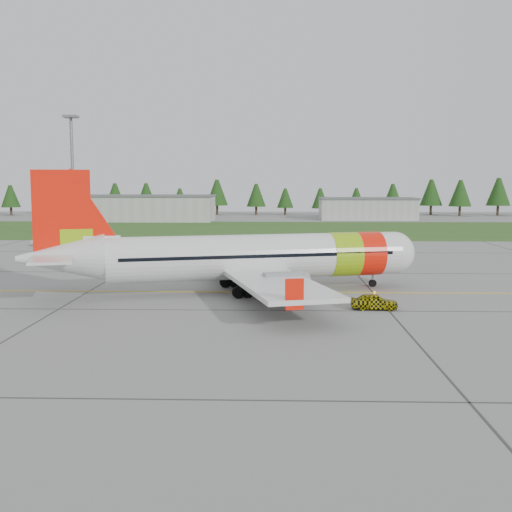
{
  "coord_description": "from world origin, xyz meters",
  "views": [
    {
      "loc": [
        1.45,
        -47.43,
        9.64
      ],
      "look_at": [
        -0.15,
        5.39,
        3.5
      ],
      "focal_mm": 45.0,
      "sensor_mm": 36.0,
      "label": 1
    }
  ],
  "objects": [
    {
      "name": "floodlight_mast",
      "position": [
        -32.0,
        58.0,
        10.0
      ],
      "size": [
        0.5,
        0.5,
        20.0
      ],
      "primitive_type": "cylinder",
      "color": "slate",
      "rests_on": "ground"
    },
    {
      "name": "follow_me_car",
      "position": [
        8.97,
        0.63,
        1.77
      ],
      "size": [
        1.29,
        1.49,
        3.54
      ],
      "primitive_type": "imported",
      "rotation": [
        0.0,
        0.0,
        1.51
      ],
      "color": "#CAC10B",
      "rests_on": "ground"
    },
    {
      "name": "service_van",
      "position": [
        -33.84,
        48.65,
        2.14
      ],
      "size": [
        1.93,
        1.89,
        4.28
      ],
      "primitive_type": "imported",
      "rotation": [
        0.0,
        0.0,
        -0.41
      ],
      "color": "silver",
      "rests_on": "ground"
    },
    {
      "name": "hangar_west",
      "position": [
        -30.0,
        110.0,
        3.0
      ],
      "size": [
        32.0,
        14.0,
        6.0
      ],
      "primitive_type": "cube",
      "color": "#A8A8A3",
      "rests_on": "ground"
    },
    {
      "name": "treeline",
      "position": [
        0.0,
        138.0,
        5.0
      ],
      "size": [
        160.0,
        8.0,
        10.0
      ],
      "primitive_type": null,
      "color": "#1C3F14",
      "rests_on": "ground"
    },
    {
      "name": "ground",
      "position": [
        0.0,
        0.0,
        0.0
      ],
      "size": [
        320.0,
        320.0,
        0.0
      ],
      "primitive_type": "plane",
      "color": "gray",
      "rests_on": "ground"
    },
    {
      "name": "grass_strip",
      "position": [
        0.0,
        82.0,
        0.01
      ],
      "size": [
        320.0,
        50.0,
        0.03
      ],
      "primitive_type": "cube",
      "color": "#30561E",
      "rests_on": "ground"
    },
    {
      "name": "taxi_guideline",
      "position": [
        0.0,
        8.0,
        0.01
      ],
      "size": [
        120.0,
        0.25,
        0.02
      ],
      "primitive_type": "cube",
      "color": "gold",
      "rests_on": "ground"
    },
    {
      "name": "aircraft",
      "position": [
        -0.97,
        8.16,
        3.06
      ],
      "size": [
        34.28,
        32.32,
        10.61
      ],
      "rotation": [
        0.0,
        0.0,
        0.27
      ],
      "color": "silver",
      "rests_on": "ground"
    },
    {
      "name": "hangar_east",
      "position": [
        25.0,
        118.0,
        2.6
      ],
      "size": [
        24.0,
        12.0,
        5.2
      ],
      "primitive_type": "cube",
      "color": "#A8A8A3",
      "rests_on": "ground"
    }
  ]
}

